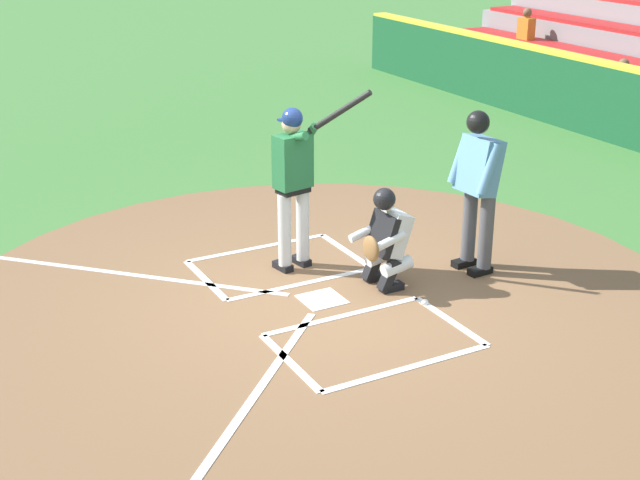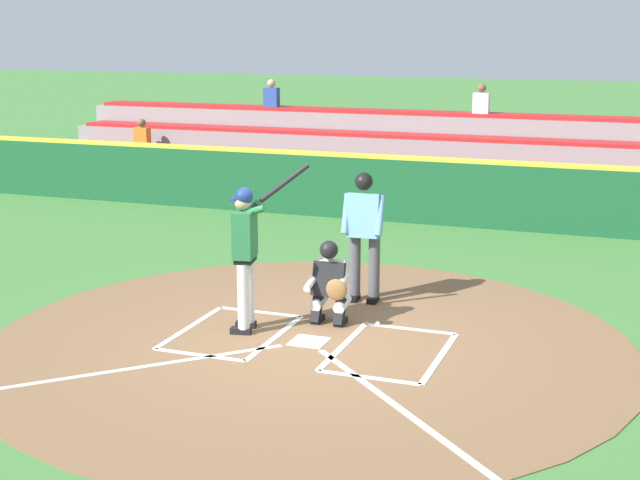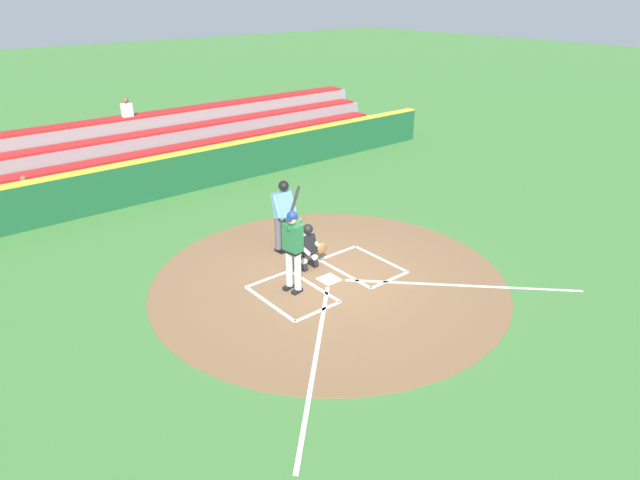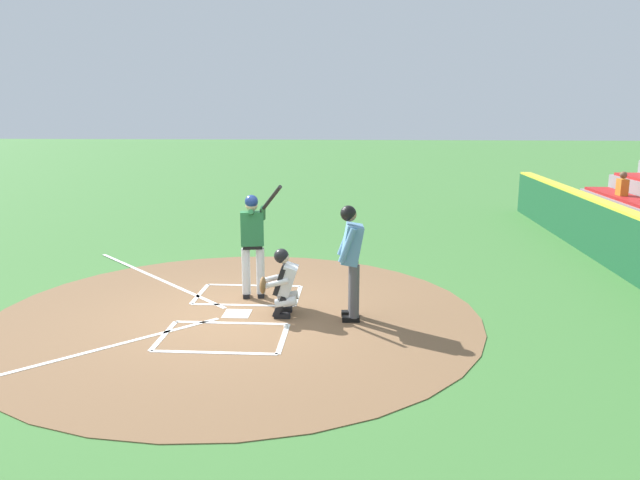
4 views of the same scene
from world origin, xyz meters
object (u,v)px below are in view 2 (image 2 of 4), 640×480
Objects in this scene: batter at (246,248)px; catcher at (330,281)px; baseball at (377,324)px; plate_umpire at (364,228)px.

batter is 1.21m from catcher.
baseball is at bearing -153.59° from batter.
catcher is 1.22m from plate_umpire.
catcher reaches higher than baseball.
plate_umpire is (-0.11, -1.12, 0.49)m from catcher.
batter is 2.02m from plate_umpire.
batter is 1.88× the size of catcher.
catcher is 0.83m from baseball.
batter is at bearing 60.07° from plate_umpire.
baseball is (-0.51, 1.00, -1.04)m from plate_umpire.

